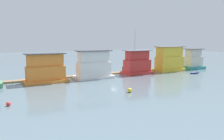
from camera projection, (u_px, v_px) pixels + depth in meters
ground_plane at (109, 77)px, 42.00m from camera, size 200.00×200.00×0.00m
dock_walkway at (103, 74)px, 44.25m from camera, size 59.60×1.54×0.30m
houseboat_orange at (45, 70)px, 35.79m from camera, size 7.02×3.57×4.83m
houseboat_white at (94, 66)px, 39.96m from camera, size 7.08×3.65×5.11m
houseboat_red at (137, 64)px, 44.79m from camera, size 6.12×3.49×8.87m
houseboat_yellow at (169, 60)px, 49.20m from camera, size 6.83×3.51×5.58m
houseboat_teal at (193, 60)px, 53.43m from camera, size 5.05×3.78×4.90m
dinghy_navy at (195, 72)px, 46.14m from camera, size 3.22×1.49×0.37m
mooring_post_far_left at (98, 71)px, 42.49m from camera, size 0.27×0.27×1.95m
mooring_post_near_left at (123, 70)px, 45.18m from camera, size 0.25×0.25×1.53m
mooring_post_far_right at (148, 69)px, 48.37m from camera, size 0.32×0.32×1.22m
buoy_yellow at (130, 90)px, 29.20m from camera, size 0.61×0.61×0.61m
buoy_red at (8, 104)px, 23.14m from camera, size 0.47×0.47×0.47m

